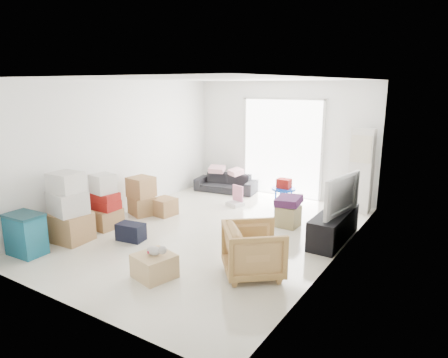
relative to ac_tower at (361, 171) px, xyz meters
name	(u,v)px	position (x,y,z in m)	size (l,w,h in m)	color
room_shell	(211,159)	(-1.95, -2.65, 0.48)	(4.98, 6.48, 3.18)	white
sliding_door	(282,144)	(-1.95, 0.33, 0.37)	(2.10, 0.04, 2.33)	white
ac_tower	(361,171)	(0.00, 0.00, 0.00)	(0.45, 0.30, 1.75)	beige
tv_console	(334,226)	(0.05, -1.87, -0.63)	(0.45, 1.49, 0.50)	black
television	(335,208)	(0.05, -1.87, -0.30)	(1.15, 0.66, 0.15)	black
sofa	(226,180)	(-3.21, -0.15, -0.58)	(1.52, 0.44, 0.59)	black
pillow_left	(217,164)	(-3.50, -0.11, -0.22)	(0.42, 0.33, 0.13)	#F4B2BF
pillow_right	(236,167)	(-2.94, -0.13, -0.22)	(0.35, 0.28, 0.12)	#F4B2BF
armchair	(254,248)	(-0.50, -3.74, -0.47)	(0.78, 0.74, 0.81)	tan
storage_bins	(26,234)	(-3.85, -5.03, -0.54)	(0.60, 0.44, 0.67)	#12546B
box_stack_a	(69,211)	(-3.75, -4.30, -0.34)	(0.69, 0.59, 1.20)	#A97D4C
box_stack_b	(104,205)	(-3.75, -3.53, -0.43)	(0.55, 0.53, 1.02)	#A97D4C
box_stack_c	(142,196)	(-3.72, -2.59, -0.49)	(0.65, 0.60, 0.78)	#A97D4C
loose_box	(164,207)	(-3.30, -2.38, -0.70)	(0.42, 0.42, 0.35)	#A97D4C
duffel_bag	(131,232)	(-2.89, -3.73, -0.73)	(0.47, 0.28, 0.30)	black
ottoman	(288,216)	(-0.89, -1.64, -0.68)	(0.39, 0.39, 0.39)	#9D8E5B
blanket	(289,203)	(-0.89, -1.64, -0.41)	(0.43, 0.43, 0.14)	#481C46
kids_table	(284,187)	(-1.44, -0.62, -0.41)	(0.52, 0.52, 0.65)	blue
toy_walker	(236,200)	(-2.40, -1.01, -0.75)	(0.39, 0.36, 0.44)	silver
wood_crate	(154,266)	(-1.63, -4.53, -0.71)	(0.50, 0.50, 0.33)	tan
plush_bunny	(156,250)	(-1.60, -4.52, -0.47)	(0.30, 0.18, 0.15)	#B2ADA8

